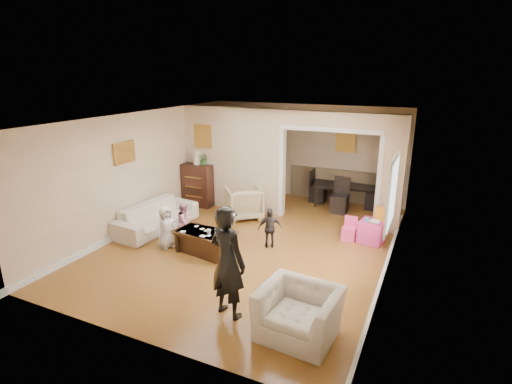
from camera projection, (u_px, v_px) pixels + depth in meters
The scene contains 27 objects.
floor at pixel (252, 242), 8.33m from camera, with size 7.00×7.00×0.00m, color #926025.
partition_left at pixel (233, 159), 10.06m from camera, with size 2.75×0.18×2.60m, color beige.
partition_right at pixel (391, 175), 8.51m from camera, with size 0.55×0.18×2.60m, color beige.
partition_header at pixel (331, 120), 8.73m from camera, with size 2.22×0.18×0.35m, color beige.
window_pane at pixel (392, 193), 6.43m from camera, with size 0.03×0.95×1.10m, color white.
framed_art_partition at pixel (203, 136), 10.14m from camera, with size 0.45×0.03×0.55m, color brown.
framed_art_sofa_wall at pixel (124, 152), 8.37m from camera, with size 0.03×0.55×0.40m, color brown.
framed_art_alcove at pixel (346, 141), 10.37m from camera, with size 0.45×0.03×0.55m, color brown.
sofa at pixel (157, 216), 8.94m from camera, with size 2.06×0.80×0.60m, color beige.
armchair_back at pixel (244, 202), 9.64m from camera, with size 0.81×0.84×0.76m, color tan.
armchair_front at pixel (299, 313), 5.32m from camera, with size 1.04×0.91×0.68m, color beige.
dresser at pixel (199, 185), 10.48m from camera, with size 0.82×0.46×1.12m, color #32150F.
table_lamp at pixel (197, 157), 10.26m from camera, with size 0.22×0.22×0.36m, color beige.
potted_plant at pixel (204, 159), 10.18m from camera, with size 0.30×0.26×0.33m, color #3D6D30.
coffee_table at pixel (206, 242), 7.80m from camera, with size 1.16×0.58×0.44m, color #351F10.
coffee_cup at pixel (209, 232), 7.64m from camera, with size 0.09×0.09×0.09m, color beige.
play_table at pixel (372, 231), 8.28m from camera, with size 0.48×0.48×0.46m, color #E53CA0.
cereal_box at pixel (380, 214), 8.21m from camera, with size 0.20×0.07×0.30m, color yellow.
cyan_cup at pixel (368, 219), 8.20m from camera, with size 0.08×0.08×0.08m, color #29CDCD.
toy_block at pixel (368, 217), 8.36m from camera, with size 0.08×0.06×0.05m, color red.
play_bowl at pixel (374, 222), 8.08m from camera, with size 0.23×0.23×0.06m, color white.
dining_table at pixel (345, 195), 10.54m from camera, with size 1.66×0.93×0.58m, color black.
adult_person at pixel (228, 262), 5.63m from camera, with size 0.62×0.41×1.70m, color black.
child_kneel_a at pixel (166, 227), 7.95m from camera, with size 0.43×0.28×0.88m, color silver.
child_kneel_b at pixel (185, 222), 8.28m from camera, with size 0.41×0.32×0.84m, color pink.
child_toddler at pixel (270, 228), 7.97m from camera, with size 0.49×0.20×0.84m, color black.
craft_papers at pixel (207, 232), 7.72m from camera, with size 0.96×0.48×0.00m.
Camera 1 is at (3.29, -6.90, 3.46)m, focal length 27.74 mm.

